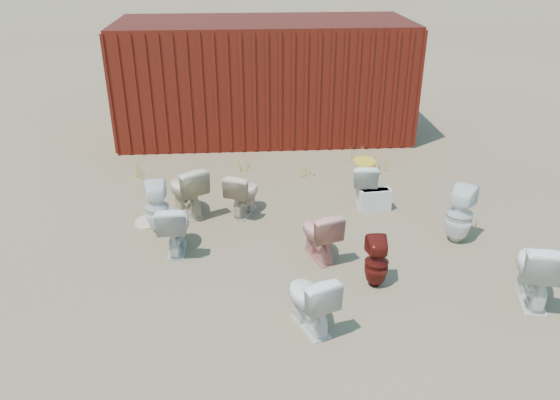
{
  "coord_description": "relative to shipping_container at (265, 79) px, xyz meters",
  "views": [
    {
      "loc": [
        -0.5,
        -6.37,
        3.94
      ],
      "look_at": [
        0.0,
        0.6,
        0.55
      ],
      "focal_mm": 35.0,
      "sensor_mm": 36.0,
      "label": 1
    }
  ],
  "objects": [
    {
      "name": "loose_lid_near",
      "position": [
        -1.99,
        -4.1,
        -1.19
      ],
      "size": [
        0.45,
        0.55,
        0.02
      ],
      "primitive_type": "ellipsoid",
      "rotation": [
        0.0,
        0.0,
        -0.16
      ],
      "color": "beige",
      "rests_on": "ground"
    },
    {
      "name": "toilet_front_pink",
      "position": [
        0.48,
        -5.27,
        -0.84
      ],
      "size": [
        0.6,
        0.79,
        0.72
      ],
      "primitive_type": "imported",
      "rotation": [
        0.0,
        0.0,
        3.46
      ],
      "color": "tan",
      "rests_on": "ground"
    },
    {
      "name": "yellow_lid",
      "position": [
        1.42,
        -3.64,
        -0.48
      ],
      "size": [
        0.36,
        0.45,
        0.02
      ],
      "primitive_type": "ellipsoid",
      "color": "gold",
      "rests_on": "toilet_back_yellowlid"
    },
    {
      "name": "toilet_front_c",
      "position": [
        0.17,
        -6.73,
        -0.84
      ],
      "size": [
        0.65,
        0.81,
        0.73
      ],
      "primitive_type": "imported",
      "rotation": [
        0.0,
        0.0,
        3.54
      ],
      "color": "white",
      "rests_on": "ground"
    },
    {
      "name": "toilet_back_e",
      "position": [
        2.5,
        -4.98,
        -0.78
      ],
      "size": [
        0.53,
        0.53,
        0.84
      ],
      "primitive_type": "imported",
      "rotation": [
        0.0,
        0.0,
        2.51
      ],
      "color": "white",
      "rests_on": "ground"
    },
    {
      "name": "weed_clump_c",
      "position": [
        2.02,
        -2.41,
        -1.02
      ],
      "size": [
        0.36,
        0.36,
        0.37
      ],
      "primitive_type": "cone",
      "color": "#BAAA4A",
      "rests_on": "ground"
    },
    {
      "name": "weed_clump_a",
      "position": [
        -2.3,
        -2.32,
        -1.06
      ],
      "size": [
        0.36,
        0.36,
        0.28
      ],
      "primitive_type": "cone",
      "color": "#BAAA4A",
      "rests_on": "ground"
    },
    {
      "name": "toilet_front_e",
      "position": [
        2.88,
        -6.42,
        -0.78
      ],
      "size": [
        0.66,
        0.92,
        0.84
      ],
      "primitive_type": "imported",
      "rotation": [
        0.0,
        0.0,
        2.89
      ],
      "color": "white",
      "rests_on": "ground"
    },
    {
      "name": "toilet_front_maroon",
      "position": [
        1.09,
        -5.99,
        -0.87
      ],
      "size": [
        0.31,
        0.31,
        0.66
      ],
      "primitive_type": "imported",
      "rotation": [
        0.0,
        0.0,
        3.1
      ],
      "color": "#601510",
      "rests_on": "ground"
    },
    {
      "name": "toilet_back_yellowlid",
      "position": [
        1.42,
        -3.64,
        -0.85
      ],
      "size": [
        0.46,
        0.72,
        0.7
      ],
      "primitive_type": "imported",
      "rotation": [
        0.0,
        0.0,
        3.04
      ],
      "color": "white",
      "rests_on": "ground"
    },
    {
      "name": "shipping_container",
      "position": [
        0.0,
        0.0,
        0.0
      ],
      "size": [
        6.0,
        2.4,
        2.4
      ],
      "primitive_type": "cube",
      "color": "#541A0E",
      "rests_on": "ground"
    },
    {
      "name": "weed_clump_b",
      "position": [
        0.58,
        -2.51,
        -1.06
      ],
      "size": [
        0.32,
        0.32,
        0.29
      ],
      "primitive_type": "cone",
      "color": "#BAAA4A",
      "rests_on": "ground"
    },
    {
      "name": "weed_clump_e",
      "position": [
        1.64,
        -1.7,
        -1.05
      ],
      "size": [
        0.34,
        0.34,
        0.3
      ],
      "primitive_type": "cone",
      "color": "#BAAA4A",
      "rests_on": "ground"
    },
    {
      "name": "ground",
      "position": [
        0.0,
        -5.2,
        -1.2
      ],
      "size": [
        100.0,
        100.0,
        0.0
      ],
      "primitive_type": "plane",
      "color": "brown",
      "rests_on": "ground"
    },
    {
      "name": "weed_clump_f",
      "position": [
        2.77,
        -4.58,
        -1.07
      ],
      "size": [
        0.28,
        0.28,
        0.26
      ],
      "primitive_type": "cone",
      "color": "#BAAA4A",
      "rests_on": "ground"
    },
    {
      "name": "toilet_front_a",
      "position": [
        -1.47,
        -4.96,
        -0.83
      ],
      "size": [
        0.42,
        0.73,
        0.74
      ],
      "primitive_type": "imported",
      "rotation": [
        0.0,
        0.0,
        3.13
      ],
      "color": "silver",
      "rests_on": "ground"
    },
    {
      "name": "weed_clump_d",
      "position": [
        -0.48,
        -2.11,
        -1.08
      ],
      "size": [
        0.3,
        0.3,
        0.24
      ],
      "primitive_type": "cone",
      "color": "#BAAA4A",
      "rests_on": "ground"
    },
    {
      "name": "toilet_back_a",
      "position": [
        -1.78,
        -4.38,
        -0.81
      ],
      "size": [
        0.39,
        0.4,
        0.77
      ],
      "primitive_type": "imported",
      "rotation": [
        0.0,
        0.0,
        3.28
      ],
      "color": "white",
      "rests_on": "ground"
    },
    {
      "name": "loose_tank",
      "position": [
        1.56,
        -3.93,
        -1.02
      ],
      "size": [
        0.52,
        0.25,
        0.35
      ],
      "primitive_type": "cube",
      "rotation": [
        0.0,
        0.0,
        0.1
      ],
      "color": "silver",
      "rests_on": "ground"
    },
    {
      "name": "loose_lid_far",
      "position": [
        -1.37,
        -2.89,
        -1.19
      ],
      "size": [
        0.59,
        0.58,
        0.02
      ],
      "primitive_type": "ellipsoid",
      "rotation": [
        0.0,
        0.0,
        0.86
      ],
      "color": "#C2B08C",
      "rests_on": "ground"
    },
    {
      "name": "toilet_back_beige_right",
      "position": [
        -0.52,
        -3.9,
        -0.85
      ],
      "size": [
        0.65,
        0.79,
        0.7
      ],
      "primitive_type": "imported",
      "rotation": [
        0.0,
        0.0,
        2.69
      ],
      "color": "beige",
      "rests_on": "ground"
    },
    {
      "name": "toilet_back_beige_left",
      "position": [
        -1.4,
        -3.84,
        -0.8
      ],
      "size": [
        0.8,
        0.91,
        0.81
      ],
      "primitive_type": "imported",
      "rotation": [
        0.0,
        0.0,
        3.69
      ],
      "color": "beige",
      "rests_on": "ground"
    }
  ]
}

